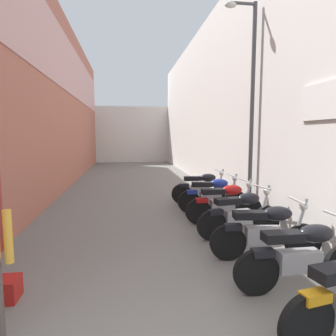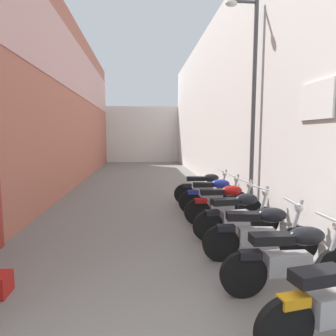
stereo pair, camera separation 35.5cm
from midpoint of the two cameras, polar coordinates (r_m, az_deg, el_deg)
ground_plane at (r=10.06m, az=-3.54°, el=-5.31°), size 36.72×36.72×0.00m
building_left at (r=12.17m, az=-18.15°, el=12.37°), size 0.45×20.72×6.67m
building_right at (r=12.34m, az=10.05°, el=12.14°), size 0.45×20.72×6.58m
building_far_end at (r=23.21m, az=-4.63°, el=6.58°), size 8.44×2.00×4.21m
motorcycle_second at (r=4.24m, az=25.54°, el=-15.61°), size 1.85×0.58×1.04m
motorcycle_third at (r=5.06m, az=19.68°, el=-11.74°), size 1.85×0.58×1.04m
motorcycle_fourth at (r=6.02m, az=15.26°, el=-8.68°), size 1.84×0.58×1.04m
motorcycle_fifth at (r=6.89m, az=12.47°, el=-6.68°), size 1.85×0.58×1.04m
motorcycle_sixth at (r=7.79m, az=10.31°, el=-5.11°), size 1.85×0.58×1.04m
motorcycle_seventh at (r=8.80m, az=8.46°, el=-3.76°), size 1.85×0.58×1.04m
street_lamp at (r=7.43m, az=17.25°, el=13.36°), size 0.79×0.18×5.15m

